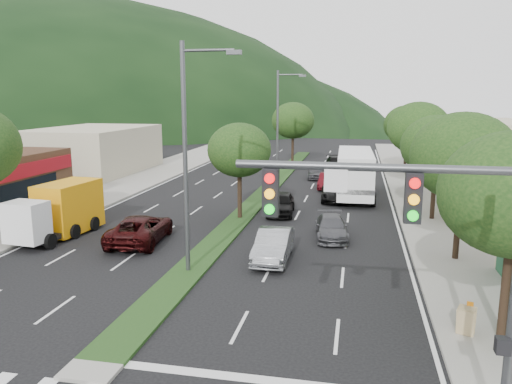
% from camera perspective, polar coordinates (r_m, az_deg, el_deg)
% --- Properties ---
extents(ground, '(160.00, 160.00, 0.00)m').
position_cam_1_polar(ground, '(16.19, -17.57, -18.35)').
color(ground, black).
rests_on(ground, ground).
extents(sidewalk_right, '(5.00, 90.00, 0.15)m').
position_cam_1_polar(sidewalk_right, '(38.37, 19.19, -1.23)').
color(sidewalk_right, gray).
rests_on(sidewalk_right, ground).
extents(sidewalk_left, '(6.00, 90.00, 0.15)m').
position_cam_1_polar(sidewalk_left, '(43.05, -16.71, 0.20)').
color(sidewalk_left, gray).
rests_on(sidewalk_left, ground).
extents(median, '(1.60, 56.00, 0.12)m').
position_cam_1_polar(median, '(41.58, 1.32, 0.27)').
color(median, '#1C3A15').
rests_on(median, ground).
extents(traffic_signal, '(6.12, 0.40, 7.00)m').
position_cam_1_polar(traffic_signal, '(11.27, 20.35, -5.95)').
color(traffic_signal, '#47494C').
rests_on(traffic_signal, ground).
extents(bldg_left_far, '(9.00, 14.00, 4.60)m').
position_cam_1_polar(bldg_left_far, '(53.42, -18.00, 4.56)').
color(bldg_left_far, '#BBB395').
rests_on(bldg_left_far, ground).
extents(bldg_right_far, '(10.00, 16.00, 5.20)m').
position_cam_1_polar(bldg_right_far, '(57.77, 23.84, 4.90)').
color(bldg_right_far, '#BBB395').
rests_on(bldg_right_far, ground).
extents(hill_far, '(176.00, 132.00, 82.00)m').
position_cam_1_polar(hill_far, '(150.35, -24.14, 7.08)').
color(hill_far, black).
rests_on(hill_far, ground).
extents(tree_r_b, '(4.80, 4.80, 6.94)m').
position_cam_1_polar(tree_r_b, '(24.83, 22.59, 3.77)').
color(tree_r_b, black).
rests_on(tree_r_b, sidewalk_right).
extents(tree_r_c, '(4.40, 4.40, 6.48)m').
position_cam_1_polar(tree_r_c, '(32.70, 19.95, 4.99)').
color(tree_r_c, black).
rests_on(tree_r_c, sidewalk_right).
extents(tree_r_d, '(5.00, 5.00, 7.17)m').
position_cam_1_polar(tree_r_d, '(42.56, 18.09, 6.94)').
color(tree_r_d, black).
rests_on(tree_r_d, sidewalk_right).
extents(tree_r_e, '(4.60, 4.60, 6.71)m').
position_cam_1_polar(tree_r_e, '(52.51, 16.88, 7.36)').
color(tree_r_e, black).
rests_on(tree_r_e, sidewalk_right).
extents(tree_med_near, '(4.00, 4.00, 6.02)m').
position_cam_1_polar(tree_med_near, '(31.25, -1.91, 4.80)').
color(tree_med_near, black).
rests_on(tree_med_near, median).
extents(tree_med_far, '(4.80, 4.80, 6.94)m').
position_cam_1_polar(tree_med_far, '(56.74, 4.25, 8.15)').
color(tree_med_far, black).
rests_on(tree_med_far, median).
extents(streetlight_near, '(2.60, 0.25, 10.00)m').
position_cam_1_polar(streetlight_near, '(21.51, -7.61, 4.99)').
color(streetlight_near, '#47494C').
rests_on(streetlight_near, ground).
extents(streetlight_mid, '(2.60, 0.25, 10.00)m').
position_cam_1_polar(streetlight_mid, '(45.81, 2.73, 8.22)').
color(streetlight_mid, '#47494C').
rests_on(streetlight_mid, ground).
extents(sedan_silver, '(1.59, 4.43, 1.45)m').
position_cam_1_polar(sedan_silver, '(24.05, 2.01, -6.10)').
color(sedan_silver, '#9EA1A6').
rests_on(sedan_silver, ground).
extents(suv_maroon, '(2.98, 5.59, 1.49)m').
position_cam_1_polar(suv_maroon, '(27.58, -13.06, -4.10)').
color(suv_maroon, black).
rests_on(suv_maroon, ground).
extents(car_queue_a, '(2.04, 4.40, 1.46)m').
position_cam_1_polar(car_queue_a, '(33.18, 2.85, -1.31)').
color(car_queue_a, black).
rests_on(car_queue_a, ground).
extents(car_queue_b, '(2.16, 4.33, 1.21)m').
position_cam_1_polar(car_queue_b, '(28.02, 8.62, -4.01)').
color(car_queue_b, '#48494D').
rests_on(car_queue_b, ground).
extents(car_queue_c, '(1.52, 4.02, 1.31)m').
position_cam_1_polar(car_queue_c, '(42.72, 8.21, 1.26)').
color(car_queue_c, '#4D0C13').
rests_on(car_queue_c, ground).
extents(car_queue_d, '(2.22, 4.40, 1.20)m').
position_cam_1_polar(car_queue_d, '(37.78, 8.99, -0.13)').
color(car_queue_d, black).
rests_on(car_queue_d, ground).
extents(car_queue_e, '(1.67, 3.67, 1.22)m').
position_cam_1_polar(car_queue_e, '(47.75, 6.84, 2.26)').
color(car_queue_e, '#454549').
rests_on(car_queue_e, ground).
extents(car_queue_f, '(2.79, 5.41, 1.50)m').
position_cam_1_polar(car_queue_f, '(52.57, 9.17, 3.15)').
color(car_queue_f, black).
rests_on(car_queue_f, ground).
extents(box_truck, '(2.80, 6.16, 2.95)m').
position_cam_1_polar(box_truck, '(29.96, -21.42, -2.12)').
color(box_truck, white).
rests_on(box_truck, ground).
extents(motorhome, '(3.12, 9.29, 3.54)m').
position_cam_1_polar(motorhome, '(39.39, 11.23, 2.15)').
color(motorhome, white).
rests_on(motorhome, ground).
extents(a_frame_sign, '(0.72, 0.77, 1.22)m').
position_cam_1_polar(a_frame_sign, '(17.99, 22.90, -13.19)').
color(a_frame_sign, tan).
rests_on(a_frame_sign, sidewalk_right).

